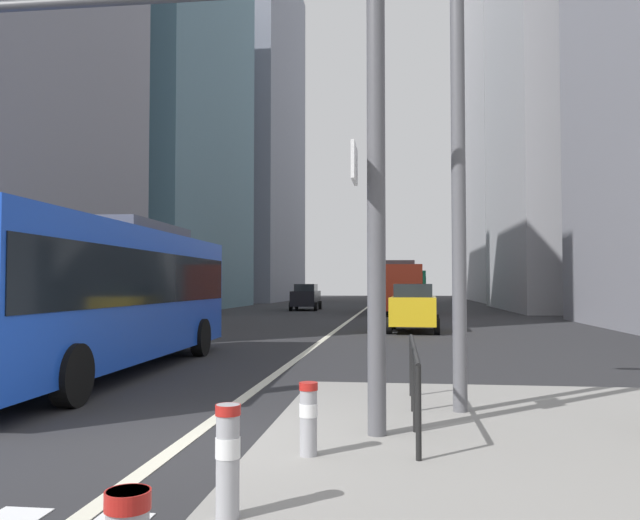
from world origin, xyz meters
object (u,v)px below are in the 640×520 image
at_px(city_bus_blue_oncoming, 100,289).
at_px(bollard_right, 308,414).
at_px(car_oncoming_mid, 306,297).
at_px(bollard_left, 228,455).
at_px(traffic_signal_gantry, 198,107).
at_px(city_bus_red_distant, 410,285).
at_px(car_receding_near, 414,307).
at_px(street_lamp_post, 457,49).
at_px(city_bus_red_receding, 399,286).

distance_m(city_bus_blue_oncoming, bollard_right, 8.54).
relative_size(car_oncoming_mid, bollard_left, 5.19).
xyz_separation_m(traffic_signal_gantry, bollard_right, (1.53, -0.98, -3.56)).
bearing_deg(car_oncoming_mid, city_bus_red_distant, 60.39).
bearing_deg(car_receding_near, city_bus_red_distant, 89.21).
xyz_separation_m(car_receding_near, street_lamp_post, (0.25, -17.04, 4.29)).
distance_m(city_bus_red_distant, bollard_right, 54.61).
xyz_separation_m(street_lamp_post, bollard_left, (-2.15, -4.35, -4.66)).
relative_size(traffic_signal_gantry, bollard_right, 8.69).
bearing_deg(bollard_left, traffic_signal_gantry, 112.56).
relative_size(city_bus_red_distant, bollard_right, 15.56).
distance_m(car_oncoming_mid, street_lamp_post, 39.02).
relative_size(city_bus_blue_oncoming, bollard_right, 14.81).
height_order(traffic_signal_gantry, street_lamp_post, street_lamp_post).
relative_size(city_bus_red_distant, bollard_left, 13.70).
bearing_deg(car_receding_near, city_bus_blue_oncoming, -118.09).
distance_m(car_receding_near, street_lamp_post, 17.57).
bearing_deg(city_bus_red_distant, bollard_left, -92.42).
xyz_separation_m(city_bus_red_distant, traffic_signal_gantry, (-3.55, -53.57, 2.30)).
distance_m(street_lamp_post, bollard_left, 6.72).
xyz_separation_m(city_bus_red_distant, street_lamp_post, (-0.24, -52.03, 3.45)).
relative_size(car_oncoming_mid, street_lamp_post, 0.56).
distance_m(city_bus_blue_oncoming, city_bus_red_receding, 30.43).
height_order(city_bus_blue_oncoming, traffic_signal_gantry, traffic_signal_gantry).
relative_size(car_receding_near, bollard_right, 5.57).
bearing_deg(bollard_right, car_receding_near, 85.49).
relative_size(city_bus_red_receding, car_receding_near, 2.65).
bearing_deg(bollard_left, city_bus_blue_oncoming, 121.61).
distance_m(city_bus_blue_oncoming, car_receding_near, 14.88).
relative_size(city_bus_red_receding, bollard_left, 13.03).
bearing_deg(car_receding_near, car_oncoming_mid, 109.66).
relative_size(car_oncoming_mid, traffic_signal_gantry, 0.68).
xyz_separation_m(city_bus_blue_oncoming, street_lamp_post, (7.24, -3.93, 3.45)).
distance_m(city_bus_red_distant, street_lamp_post, 52.15).
relative_size(city_bus_red_distant, car_receding_near, 2.79).
height_order(city_bus_red_distant, street_lamp_post, street_lamp_post).
distance_m(city_bus_red_distant, car_oncoming_mid, 16.16).
bearing_deg(car_oncoming_mid, city_bus_blue_oncoming, -89.17).
bearing_deg(traffic_signal_gantry, bollard_left, -67.44).
bearing_deg(city_bus_red_distant, street_lamp_post, -90.26).
height_order(car_oncoming_mid, car_receding_near, same).
bearing_deg(car_oncoming_mid, bollard_left, -82.49).
relative_size(car_receding_near, traffic_signal_gantry, 0.64).
bearing_deg(city_bus_red_distant, city_bus_blue_oncoming, -98.84).
xyz_separation_m(city_bus_blue_oncoming, bollard_right, (5.45, -6.45, -1.26)).
distance_m(street_lamp_post, bollard_right, 5.63).
bearing_deg(bollard_left, car_receding_near, 84.91).
relative_size(city_bus_red_distant, car_oncoming_mid, 2.64).
xyz_separation_m(car_receding_near, bollard_right, (-1.54, -19.56, -0.41)).
bearing_deg(traffic_signal_gantry, car_oncoming_mid, 96.38).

